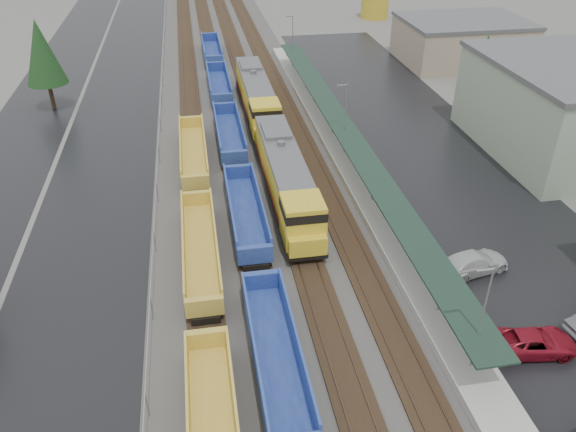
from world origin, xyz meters
name	(u,v)px	position (x,y,z in m)	size (l,w,h in m)	color
ballast_strip	(243,127)	(0.00, 60.00, 0.04)	(20.00, 160.00, 0.08)	#302D2B
trackbed	(243,126)	(0.00, 60.00, 0.16)	(14.60, 160.00, 0.22)	black
west_parking_lot	(112,136)	(-15.00, 60.00, 0.01)	(10.00, 160.00, 0.02)	black
west_road	(20,142)	(-25.00, 60.00, 0.01)	(9.00, 160.00, 0.02)	black
east_commuter_lot	(429,151)	(19.00, 50.00, 0.01)	(16.00, 100.00, 0.02)	black
station_platform	(344,151)	(9.50, 50.01, 0.73)	(3.00, 80.00, 8.00)	#9E9B93
chainlink_fence	(160,125)	(-9.50, 58.44, 1.61)	(0.08, 160.04, 2.02)	gray
tree_west_far	(41,52)	(-23.00, 70.00, 7.12)	(4.84, 4.84, 11.00)	#332316
tree_east	(483,65)	(28.00, 58.00, 6.47)	(4.40, 4.40, 10.00)	#332316
locomotive_lead	(286,179)	(2.00, 41.73, 2.53)	(3.20, 21.08, 4.77)	black
locomotive_trail	(257,97)	(2.00, 62.73, 2.53)	(3.20, 21.08, 4.77)	black
well_string_blue	(246,212)	(-2.00, 38.91, 1.19)	(2.72, 113.54, 2.41)	navy
storage_tank	(375,4)	(31.83, 110.95, 2.69)	(5.38, 5.38, 5.38)	gold
parked_car_east_b	(534,342)	(14.24, 21.03, 0.74)	(5.35, 2.46, 1.49)	maroon
parked_car_east_c	(473,263)	(14.16, 29.39, 0.82)	(5.67, 2.30, 1.64)	beige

